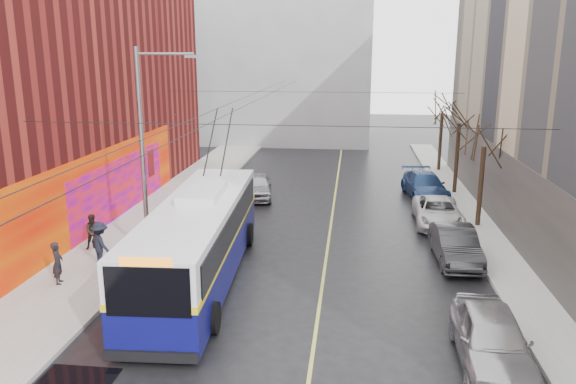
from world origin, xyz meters
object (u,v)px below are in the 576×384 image
Objects in this scene: tree_far at (443,103)px; following_car at (257,186)px; pedestrian_a at (58,263)px; pedestrian_c at (100,244)px; parked_car_c at (438,212)px; trolleybus at (199,239)px; parked_car_b at (455,245)px; parked_car_d at (425,185)px; streetlight_pole at (146,148)px; pedestrian_b at (94,232)px; parked_car_a at (492,339)px; tree_mid at (460,111)px; tree_near at (485,131)px.

tree_far reaches higher than following_car.
pedestrian_a is 2.11m from pedestrian_c.
trolleybus is at bearing -139.22° from parked_car_c.
pedestrian_c is at bearing -171.90° from parked_car_b.
following_car is at bearing 179.36° from parked_car_d.
streetlight_pole reaches higher than pedestrian_b.
following_car is 2.62× the size of pedestrian_a.
pedestrian_b is (-15.55, 7.70, 0.12)m from parked_car_a.
pedestrian_c is (-4.43, -12.35, 0.35)m from following_car.
pedestrian_c is at bearing -40.53° from pedestrian_a.
streetlight_pole reaches higher than pedestrian_a.
parked_car_c is at bearing -106.42° from tree_mid.
parked_car_d is (10.33, 14.22, -0.94)m from trolleybus.
pedestrian_a is at bearing -123.53° from streetlight_pole.
parked_car_a is at bearing -70.01° from following_car.
trolleybus reaches higher than pedestrian_a.
pedestrian_b is (-15.93, -11.58, 0.17)m from parked_car_d.
streetlight_pole is 1.37× the size of tree_far.
parked_car_a is 15.42m from pedestrian_c.
tree_mid is 3.55× the size of pedestrian_c.
parked_car_a is at bearing -98.43° from parked_car_d.
pedestrian_b is at bearing -144.72° from tree_mid.
following_car is (-10.27, -1.20, -0.03)m from parked_car_d.
trolleybus is 6.24m from pedestrian_b.
pedestrian_b is at bearing -162.41° from tree_near.
tree_near is 1.47× the size of following_car.
streetlight_pole is at bearing -139.35° from tree_mid.
tree_mid is 7.00m from tree_far.
pedestrian_a is (-17.52, -9.59, -4.00)m from tree_near.
pedestrian_a is (-2.38, -3.59, -3.87)m from streetlight_pole.
tree_mid is at bearing 21.65° from parked_car_d.
parked_car_d is 19.99m from pedestrian_c.
parked_car_a is 15.60m from pedestrian_a.
pedestrian_c is at bearing -150.65° from parked_car_c.
parked_car_a is (-2.38, -13.39, -4.15)m from tree_near.
parked_car_b is 11.00m from parked_car_d.
tree_mid reaches higher than tree_near.
pedestrian_c is (-14.70, -2.55, 0.33)m from parked_car_b.
parked_car_c is 18.36m from pedestrian_a.
tree_mid reaches higher than pedestrian_c.
trolleybus is at bearing -60.62° from pedestrian_b.
parked_car_c is at bearing -98.25° from tree_far.
trolleybus is 2.85× the size of parked_car_b.
parked_car_c is at bearing 25.31° from streetlight_pole.
tree_near is at bearing -78.55° from parked_car_d.
streetlight_pole reaches higher than parked_car_c.
parked_car_d is (0.38, 19.28, -0.05)m from parked_car_a.
tree_far is 27.83m from parked_car_a.
parked_car_d is 2.83× the size of pedestrian_c.
parked_car_c is 3.16× the size of pedestrian_b.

